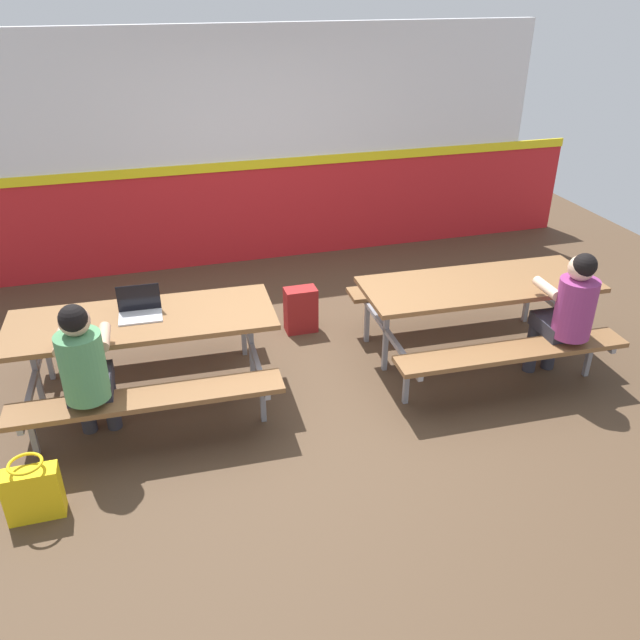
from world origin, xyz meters
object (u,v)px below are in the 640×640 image
(picnic_table_right, at_px, (478,300))
(tote_bag_bright, at_px, (33,492))
(picnic_table_left, at_px, (144,336))
(laptop_silver, at_px, (140,310))
(student_further, at_px, (568,309))
(backpack_dark, at_px, (301,310))
(student_nearer, at_px, (85,366))

(picnic_table_right, distance_m, tote_bag_bright, 3.70)
(picnic_table_left, height_order, tote_bag_bright, picnic_table_left)
(tote_bag_bright, bearing_deg, laptop_silver, 56.17)
(student_further, height_order, laptop_silver, student_further)
(backpack_dark, bearing_deg, student_further, -39.78)
(picnic_table_right, bearing_deg, student_further, -51.11)
(student_nearer, distance_m, student_further, 3.64)
(picnic_table_left, xyz_separation_m, laptop_silver, (-0.00, 0.04, 0.21))
(student_further, height_order, tote_bag_bright, student_further)
(picnic_table_right, xyz_separation_m, student_further, (0.46, -0.57, 0.13))
(student_nearer, bearing_deg, backpack_dark, 35.61)
(student_nearer, xyz_separation_m, student_further, (3.63, -0.18, 0.00))
(student_nearer, bearing_deg, picnic_table_right, 7.13)
(student_further, bearing_deg, picnic_table_left, 167.46)
(student_nearer, height_order, laptop_silver, student_nearer)
(student_further, relative_size, backpack_dark, 2.74)
(student_further, bearing_deg, student_nearer, 177.21)
(student_nearer, bearing_deg, laptop_silver, 55.80)
(picnic_table_right, bearing_deg, tote_bag_bright, -164.76)
(picnic_table_left, xyz_separation_m, picnic_table_right, (2.77, -0.15, 0.00))
(student_further, bearing_deg, backpack_dark, 140.22)
(picnic_table_right, bearing_deg, laptop_silver, 176.23)
(student_further, bearing_deg, tote_bag_bright, -174.41)
(picnic_table_left, relative_size, backpack_dark, 4.60)
(picnic_table_right, height_order, student_nearer, student_nearer)
(student_nearer, height_order, backpack_dark, student_nearer)
(student_further, xyz_separation_m, backpack_dark, (-1.80, 1.49, -0.49))
(student_nearer, relative_size, laptop_silver, 3.68)
(student_further, relative_size, laptop_silver, 3.68)
(picnic_table_left, xyz_separation_m, tote_bag_bright, (-0.77, -1.11, -0.38))
(student_nearer, relative_size, student_further, 1.00)
(picnic_table_left, distance_m, backpack_dark, 1.67)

